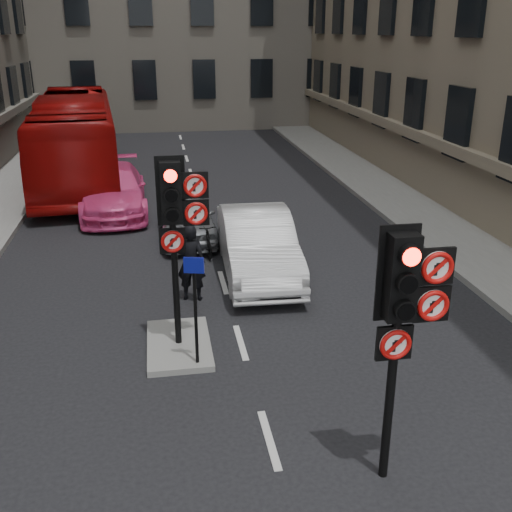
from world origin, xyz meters
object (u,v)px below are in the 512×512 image
object	(u,v)px
motorcyclist	(191,263)
info_sign	(195,296)
car_white	(257,244)
motorcycle	(205,238)
signal_near	(405,305)
car_silver	(186,215)
bus_red	(76,139)
signal_far	(177,213)
car_pink	(113,190)

from	to	relation	value
motorcyclist	info_sign	xyz separation A→B (m)	(-0.10, -3.00, 0.55)
car_white	motorcycle	xyz separation A→B (m)	(-1.16, 1.63, -0.33)
signal_near	car_silver	size ratio (longest dim) A/B	0.92
signal_near	car_white	world-z (taller)	signal_near
bus_red	info_sign	xyz separation A→B (m)	(3.60, -15.04, -0.25)
car_silver	bus_red	bearing A→B (deg)	115.91
signal_near	bus_red	world-z (taller)	signal_near
signal_far	motorcyclist	bearing A→B (deg)	81.70
signal_near	motorcycle	bearing A→B (deg)	100.83
car_silver	motorcyclist	distance (m)	4.37
signal_far	motorcycle	world-z (taller)	signal_far
signal_near	info_sign	world-z (taller)	signal_near
motorcycle	motorcyclist	xyz separation A→B (m)	(-0.55, -2.87, 0.43)
car_pink	info_sign	world-z (taller)	info_sign
car_silver	info_sign	distance (m)	7.40
car_silver	info_sign	xyz separation A→B (m)	(-0.25, -7.36, 0.77)
signal_near	motorcyclist	bearing A→B (deg)	110.24
car_white	info_sign	distance (m)	4.66
signal_far	car_white	distance (m)	4.42
bus_red	motorcycle	xyz separation A→B (m)	(4.25, -9.17, -1.23)
car_pink	motorcycle	size ratio (longest dim) A/B	3.40
signal_far	car_silver	distance (m)	6.87
car_pink	motorcyclist	xyz separation A→B (m)	(2.09, -7.39, 0.14)
motorcycle	motorcyclist	world-z (taller)	motorcyclist
car_silver	motorcyclist	xyz separation A→B (m)	(-0.14, -4.36, 0.22)
car_silver	car_white	distance (m)	3.50
signal_far	motorcyclist	xyz separation A→B (m)	(0.32, 2.19, -1.82)
car_silver	motorcycle	xyz separation A→B (m)	(0.41, -1.49, -0.21)
signal_near	motorcycle	xyz separation A→B (m)	(-1.73, 9.05, -2.13)
motorcycle	car_white	bearing A→B (deg)	-62.39
signal_far	car_white	bearing A→B (deg)	59.36
bus_red	motorcycle	distance (m)	10.19
info_sign	signal_near	bearing A→B (deg)	-38.50
car_pink	motorcyclist	size ratio (longest dim) A/B	2.91
car_pink	motorcyclist	distance (m)	7.68
car_white	motorcyclist	distance (m)	2.12
bus_red	info_sign	distance (m)	15.46
signal_near	bus_red	xyz separation A→B (m)	(-5.99, 18.23, -0.89)
car_white	car_silver	bearing A→B (deg)	118.55
signal_far	car_pink	size ratio (longest dim) A/B	0.69
motorcyclist	bus_red	bearing A→B (deg)	-58.77
signal_far	motorcycle	xyz separation A→B (m)	(0.87, 5.05, -2.25)
car_white	signal_far	bearing A→B (deg)	-118.77
motorcycle	car_pink	bearing A→B (deg)	112.27
signal_near	motorcycle	distance (m)	9.46
motorcycle	car_silver	bearing A→B (deg)	97.23
car_silver	signal_far	bearing A→B (deg)	-94.75
info_sign	car_silver	bearing A→B (deg)	102.77
car_silver	info_sign	size ratio (longest dim) A/B	1.91
car_silver	car_pink	bearing A→B (deg)	125.64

